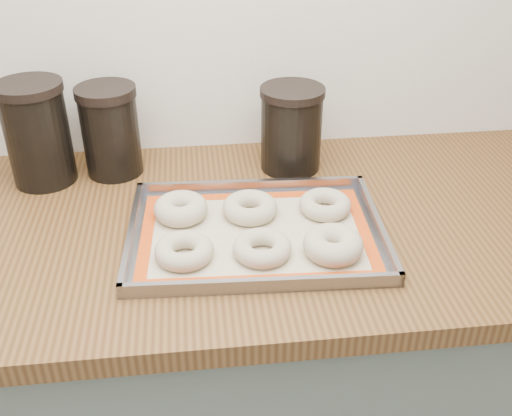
{
  "coord_description": "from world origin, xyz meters",
  "views": [
    {
      "loc": [
        0.03,
        0.71,
        1.52
      ],
      "look_at": [
        0.14,
        1.61,
        0.96
      ],
      "focal_mm": 42.0,
      "sensor_mm": 36.0,
      "label": 1
    }
  ],
  "objects": [
    {
      "name": "cabinet",
      "position": [
        0.0,
        1.68,
        0.43
      ],
      "size": [
        3.0,
        0.65,
        0.86
      ],
      "primitive_type": "cube",
      "color": "#5C685B",
      "rests_on": "floor"
    },
    {
      "name": "bagel_front_left",
      "position": [
        0.01,
        1.55,
        0.92
      ],
      "size": [
        0.1,
        0.1,
        0.03
      ],
      "primitive_type": "torus",
      "rotation": [
        0.0,
        0.0,
        0.02
      ],
      "color": "#BCAD91",
      "rests_on": "baking_mat"
    },
    {
      "name": "baking_mat",
      "position": [
        0.14,
        1.61,
        0.9
      ],
      "size": [
        0.43,
        0.31,
        0.0
      ],
      "rotation": [
        0.0,
        0.0,
        -0.05
      ],
      "color": "#C6B793",
      "rests_on": "baking_tray"
    },
    {
      "name": "countertop",
      "position": [
        0.0,
        1.68,
        0.88
      ],
      "size": [
        3.06,
        0.68,
        0.04
      ],
      "primitive_type": "cube",
      "color": "brown",
      "rests_on": "cabinet"
    },
    {
      "name": "bagel_front_mid",
      "position": [
        0.14,
        1.54,
        0.92
      ],
      "size": [
        0.12,
        0.12,
        0.03
      ],
      "primitive_type": "torus",
      "rotation": [
        0.0,
        0.0,
        0.18
      ],
      "color": "#BCAD91",
      "rests_on": "baking_mat"
    },
    {
      "name": "bagel_front_right",
      "position": [
        0.26,
        1.53,
        0.93
      ],
      "size": [
        0.12,
        0.12,
        0.04
      ],
      "primitive_type": "torus",
      "rotation": [
        0.0,
        0.0,
        -0.11
      ],
      "color": "#BCAD91",
      "rests_on": "baking_mat"
    },
    {
      "name": "canister_mid",
      "position": [
        -0.14,
        1.89,
        1.0
      ],
      "size": [
        0.13,
        0.13,
        0.19
      ],
      "color": "black",
      "rests_on": "countertop"
    },
    {
      "name": "canister_right",
      "position": [
        0.25,
        1.87,
        0.99
      ],
      "size": [
        0.14,
        0.14,
        0.18
      ],
      "color": "black",
      "rests_on": "countertop"
    },
    {
      "name": "baking_tray",
      "position": [
        0.14,
        1.61,
        0.91
      ],
      "size": [
        0.48,
        0.35,
        0.03
      ],
      "rotation": [
        0.0,
        0.0,
        -0.05
      ],
      "color": "gray",
      "rests_on": "countertop"
    },
    {
      "name": "bagel_back_mid",
      "position": [
        0.13,
        1.67,
        0.92
      ],
      "size": [
        0.12,
        0.12,
        0.04
      ],
      "primitive_type": "torus",
      "rotation": [
        0.0,
        0.0,
        0.15
      ],
      "color": "#BCAD91",
      "rests_on": "baking_mat"
    },
    {
      "name": "bagel_back_left",
      "position": [
        0.0,
        1.68,
        0.92
      ],
      "size": [
        0.11,
        0.11,
        0.04
      ],
      "primitive_type": "torus",
      "rotation": [
        0.0,
        0.0,
        0.04
      ],
      "color": "#BCAD91",
      "rests_on": "baking_mat"
    },
    {
      "name": "bagel_back_right",
      "position": [
        0.28,
        1.67,
        0.92
      ],
      "size": [
        0.12,
        0.12,
        0.03
      ],
      "primitive_type": "torus",
      "rotation": [
        0.0,
        0.0,
        0.2
      ],
      "color": "#BCAD91",
      "rests_on": "baking_mat"
    },
    {
      "name": "canister_left",
      "position": [
        -0.28,
        1.87,
        1.01
      ],
      "size": [
        0.14,
        0.14,
        0.22
      ],
      "color": "black",
      "rests_on": "countertop"
    }
  ]
}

